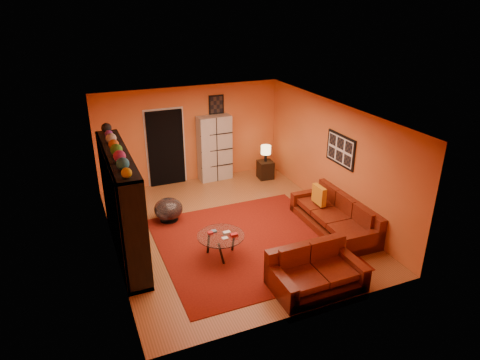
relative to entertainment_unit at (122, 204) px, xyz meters
name	(u,v)px	position (x,y,z in m)	size (l,w,h in m)	color
floor	(232,228)	(2.27, 0.00, -1.05)	(6.00, 6.00, 0.00)	brown
ceiling	(231,113)	(2.27, 0.00, 1.55)	(6.00, 6.00, 0.00)	white
wall_back	(190,135)	(2.27, 3.00, 0.25)	(6.00, 6.00, 0.00)	orange
wall_front	(305,245)	(2.27, -3.00, 0.25)	(6.00, 6.00, 0.00)	orange
wall_left	(108,194)	(-0.23, 0.00, 0.25)	(6.00, 6.00, 0.00)	orange
wall_right	(333,158)	(4.78, 0.00, 0.25)	(6.00, 6.00, 0.00)	orange
rug	(249,243)	(2.38, -0.70, -1.04)	(3.60, 3.60, 0.01)	#61110B
doorway	(166,148)	(1.57, 2.96, -0.03)	(0.95, 0.10, 2.04)	black
wall_art_right	(341,150)	(4.75, -0.30, 0.55)	(0.03, 1.00, 0.70)	black
wall_art_back	(216,105)	(3.02, 2.98, 1.00)	(0.42, 0.03, 0.52)	black
entertainment_unit	(122,204)	(0.00, 0.00, 0.00)	(0.45, 3.00, 2.10)	black
tv	(125,205)	(0.05, 0.02, -0.06)	(0.12, 0.95, 0.55)	black
sofa	(337,216)	(4.41, -0.87, -0.77)	(0.98, 2.30, 0.85)	#55170B
loveseat	(314,271)	(2.87, -2.41, -0.77)	(1.59, 0.96, 0.85)	#55170B
throw_pillow	(319,195)	(4.22, -0.39, -0.42)	(0.12, 0.42, 0.42)	orange
coffee_table	(221,237)	(1.68, -0.93, -0.63)	(0.92, 0.92, 0.46)	silver
storage_cabinet	(215,148)	(2.88, 2.80, -0.15)	(0.90, 0.40, 1.80)	beige
bowl_chair	(168,209)	(1.08, 0.90, -0.76)	(0.65, 0.65, 0.53)	black
side_table	(265,170)	(4.20, 2.29, -0.80)	(0.40, 0.40, 0.50)	black
table_lamp	(266,150)	(4.20, 2.29, -0.23)	(0.27, 0.27, 0.46)	black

